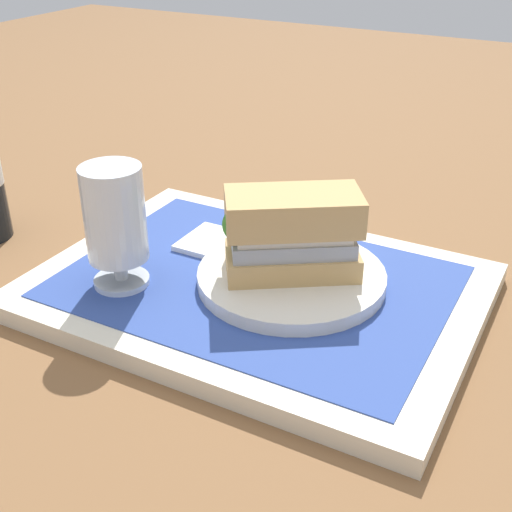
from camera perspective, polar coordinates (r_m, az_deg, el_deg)
The scene contains 7 objects.
ground_plane at distance 0.70m, azimuth -0.00°, elevation -3.60°, with size 3.00×3.00×0.00m, color brown.
tray at distance 0.69m, azimuth -0.00°, elevation -2.90°, with size 0.44×0.32×0.02m, color beige.
placemat at distance 0.69m, azimuth -0.00°, elevation -2.15°, with size 0.38×0.27×0.00m, color #2D4793.
plate at distance 0.68m, azimuth 3.01°, elevation -1.80°, with size 0.19×0.19×0.01m, color silver.
sandwich at distance 0.66m, azimuth 2.82°, elevation 1.97°, with size 0.14×0.12×0.08m.
beer_glass at distance 0.67m, azimuth -11.78°, elevation 2.73°, with size 0.06×0.06×0.12m.
napkin_folded at distance 0.75m, azimuth -2.85°, elevation 0.99°, with size 0.09×0.07×0.01m, color white.
Camera 1 is at (-0.28, 0.52, 0.37)m, focal length 47.36 mm.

